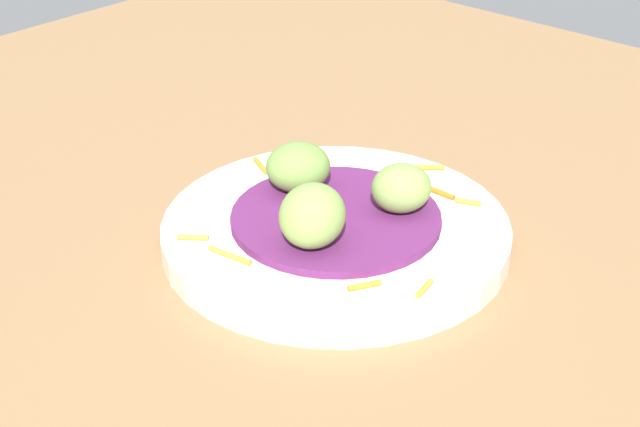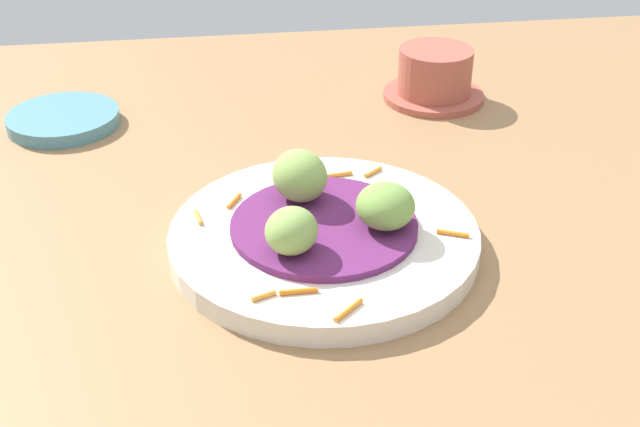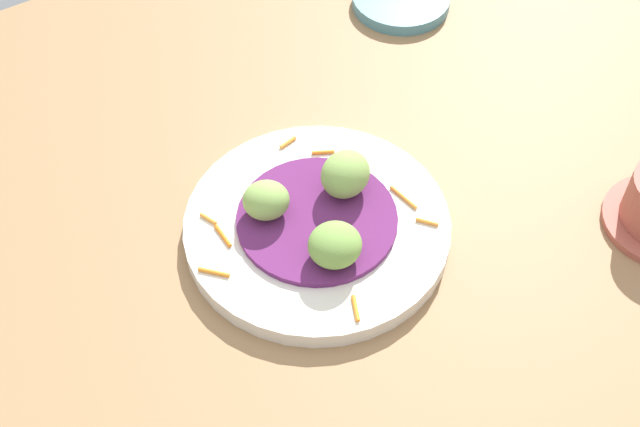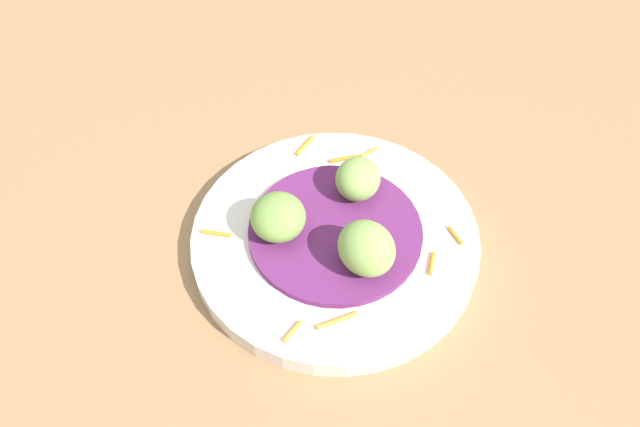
{
  "view_description": "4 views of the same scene",
  "coord_description": "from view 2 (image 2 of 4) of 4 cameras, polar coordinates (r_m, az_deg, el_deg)",
  "views": [
    {
      "loc": [
        44.66,
        -46.21,
        39.25
      ],
      "look_at": [
        4.82,
        -1.73,
        5.3
      ],
      "focal_mm": 53.78,
      "sensor_mm": 36.0,
      "label": 1
    },
    {
      "loc": [
        13.35,
        56.44,
        40.1
      ],
      "look_at": [
        5.16,
        -0.05,
        5.37
      ],
      "focal_mm": 45.89,
      "sensor_mm": 36.0,
      "label": 2
    },
    {
      "loc": [
        -38.81,
        27.62,
        68.81
      ],
      "look_at": [
        4.07,
        0.15,
        5.96
      ],
      "focal_mm": 48.58,
      "sensor_mm": 36.0,
      "label": 3
    },
    {
      "loc": [
        -5.28,
        -34.07,
        50.58
      ],
      "look_at": [
        3.62,
        0.76,
        6.2
      ],
      "focal_mm": 36.96,
      "sensor_mm": 36.0,
      "label": 4
    }
  ],
  "objects": [
    {
      "name": "carrot_garnish",
      "position": [
        0.67,
        -0.01,
        -1.24
      ],
      "size": [
        22.23,
        21.98,
        0.4
      ],
      "color": "orange",
      "rests_on": "main_plate"
    },
    {
      "name": "terracotta_bowl",
      "position": [
        0.96,
        8.0,
        9.43
      ],
      "size": [
        11.61,
        11.61,
        6.04
      ],
      "color": "#A85142",
      "rests_on": "table_surface"
    },
    {
      "name": "table_surface",
      "position": [
        0.7,
        4.2,
        -2.76
      ],
      "size": [
        110.0,
        110.0,
        2.0
      ],
      "primitive_type": "cube",
      "color": "#936D47",
      "rests_on": "ground"
    },
    {
      "name": "guac_scoop_left",
      "position": [
        0.7,
        -1.43,
        2.66
      ],
      "size": [
        6.17,
        6.51,
        4.44
      ],
      "primitive_type": "ellipsoid",
      "rotation": [
        0.0,
        0.0,
        0.39
      ],
      "color": "#84A851",
      "rests_on": "cabbage_bed"
    },
    {
      "name": "cabbage_bed",
      "position": [
        0.67,
        0.31,
        -0.94
      ],
      "size": [
        15.5,
        15.5,
        0.64
      ],
      "primitive_type": "cylinder",
      "color": "#60235B",
      "rests_on": "main_plate"
    },
    {
      "name": "guac_scoop_center",
      "position": [
        0.63,
        -2.0,
        -1.21
      ],
      "size": [
        5.66,
        5.83,
        3.6
      ],
      "primitive_type": "ellipsoid",
      "rotation": [
        0.0,
        0.0,
        2.68
      ],
      "color": "#84A851",
      "rests_on": "cabbage_bed"
    },
    {
      "name": "side_plate_small",
      "position": [
        0.94,
        -17.45,
        6.29
      ],
      "size": [
        11.97,
        11.97,
        1.47
      ],
      "primitive_type": "cylinder",
      "color": "teal",
      "rests_on": "table_surface"
    },
    {
      "name": "guac_scoop_right",
      "position": [
        0.66,
        4.35,
        0.51
      ],
      "size": [
        5.44,
        5.58,
        3.65
      ],
      "primitive_type": "ellipsoid",
      "rotation": [
        0.0,
        0.0,
        6.15
      ],
      "color": "#759E47",
      "rests_on": "cabbage_bed"
    },
    {
      "name": "main_plate",
      "position": [
        0.68,
        0.31,
        -1.84
      ],
      "size": [
        25.74,
        25.74,
        1.89
      ],
      "primitive_type": "cylinder",
      "color": "silver",
      "rests_on": "table_surface"
    }
  ]
}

